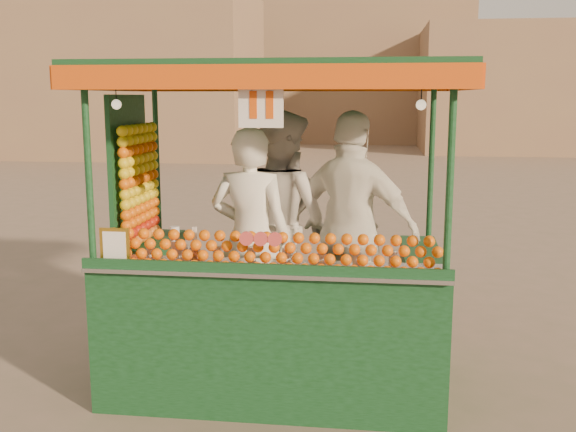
# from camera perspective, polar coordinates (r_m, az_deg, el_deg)

# --- Properties ---
(ground) EXTENTS (90.00, 90.00, 0.00)m
(ground) POSITION_cam_1_polar(r_m,az_deg,el_deg) (5.29, 0.25, -14.75)
(ground) COLOR #6C5F4D
(ground) RESTS_ON ground
(building_left) EXTENTS (10.00, 6.00, 6.00)m
(building_left) POSITION_cam_1_polar(r_m,az_deg,el_deg) (26.56, -14.09, 11.55)
(building_left) COLOR #866B4C
(building_left) RESTS_ON ground
(building_right) EXTENTS (9.00, 6.00, 5.00)m
(building_right) POSITION_cam_1_polar(r_m,az_deg,el_deg) (29.46, 20.26, 10.09)
(building_right) COLOR #866B4C
(building_right) RESTS_ON ground
(building_center) EXTENTS (14.00, 7.00, 7.00)m
(building_center) POSITION_cam_1_polar(r_m,az_deg,el_deg) (34.88, 3.18, 12.26)
(building_center) COLOR #866B4C
(building_center) RESTS_ON ground
(juice_cart) EXTENTS (2.71, 1.76, 2.46)m
(juice_cart) POSITION_cam_1_polar(r_m,az_deg,el_deg) (5.12, -1.75, -5.98)
(juice_cart) COLOR #0E3414
(juice_cart) RESTS_ON ground
(vendor_left) EXTENTS (0.67, 0.48, 1.73)m
(vendor_left) POSITION_cam_1_polar(r_m,az_deg,el_deg) (5.15, -3.21, -1.94)
(vendor_left) COLOR white
(vendor_left) RESTS_ON ground
(vendor_middle) EXTENTS (1.13, 1.11, 1.84)m
(vendor_middle) POSITION_cam_1_polar(r_m,az_deg,el_deg) (5.47, -0.58, -0.62)
(vendor_middle) COLOR beige
(vendor_middle) RESTS_ON ground
(vendor_right) EXTENTS (1.17, 0.80, 1.84)m
(vendor_right) POSITION_cam_1_polar(r_m,az_deg,el_deg) (5.22, 5.50, -1.16)
(vendor_right) COLOR white
(vendor_right) RESTS_ON ground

